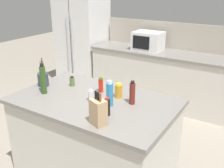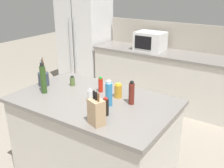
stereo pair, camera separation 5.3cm
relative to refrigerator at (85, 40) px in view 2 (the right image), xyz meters
The scene contains 15 objects.
back_counter_run 2.26m from the refrigerator, ahead, with size 3.43×0.66×0.94m.
wall_backsplash 2.24m from the refrigerator, ahead, with size 3.39×0.03×0.46m, color #B2A899.
kitchen_island 2.99m from the refrigerator, 49.60° to the right, with size 1.64×1.02×0.94m.
refrigerator is the anchor object (origin of this frame).
microwave 1.50m from the refrigerator, ahead, with size 0.49×0.39×0.31m.
knife_block 3.46m from the refrigerator, 49.58° to the right, with size 0.16×0.14×0.29m.
utensil_crock 2.56m from the refrigerator, 61.64° to the right, with size 0.12×0.12×0.32m.
olive_oil_bottle 2.77m from the refrigerator, 60.13° to the right, with size 0.06×0.06×0.33m.
hot_sauce_bottle 2.78m from the refrigerator, 47.67° to the right, with size 0.05×0.05×0.17m.
dish_soap_bottle 3.12m from the refrigerator, 46.97° to the right, with size 0.07×0.07×0.25m.
spice_jar_oregano 2.56m from the refrigerator, 54.33° to the right, with size 0.06×0.06×0.11m.
soy_sauce_bottle 3.31m from the refrigerator, 47.99° to the right, with size 0.06×0.06×0.17m.
vinegar_bottle 3.13m from the refrigerator, 42.97° to the right, with size 0.06×0.06×0.23m.
honey_jar 2.95m from the refrigerator, 44.58° to the right, with size 0.08×0.08×0.15m.
salt_shaker 2.99m from the refrigerator, 50.11° to the right, with size 0.05×0.05×0.12m.
Camera 2 is at (1.48, -1.91, 2.04)m, focal length 42.00 mm.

